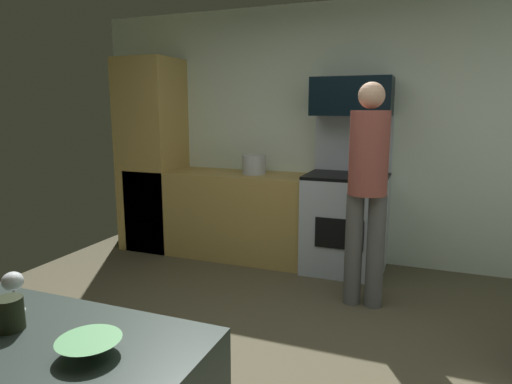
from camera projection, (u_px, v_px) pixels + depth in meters
name	position (u px, v px, depth m)	size (l,w,h in m)	color
ground_plane	(239.00, 372.00, 2.70)	(5.20, 4.80, 0.02)	brown
wall_back	(327.00, 135.00, 4.60)	(5.20, 0.12, 2.60)	silver
lower_cabinet_run	(234.00, 215.00, 4.75)	(2.40, 0.60, 0.90)	#AD8E4A
cabinet_column	(153.00, 155.00, 4.99)	(0.60, 0.60, 2.10)	#AD8E4A
oven_range	(346.00, 219.00, 4.31)	(0.76, 0.65, 1.50)	#AEB8C6
microwave	(352.00, 96.00, 4.18)	(0.74, 0.38, 0.36)	black
person_cook	(367.00, 184.00, 3.43)	(0.31, 0.30, 1.76)	#545454
mixing_bowl_small	(89.00, 347.00, 1.21)	(0.18, 0.18, 0.05)	#55995B
wine_glass_near	(13.00, 284.00, 1.45)	(0.07, 0.07, 0.14)	silver
mug_tea	(10.00, 314.00, 1.35)	(0.08, 0.08, 0.10)	black
stock_pot	(254.00, 164.00, 4.57)	(0.25, 0.25, 0.20)	#AFB5BB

